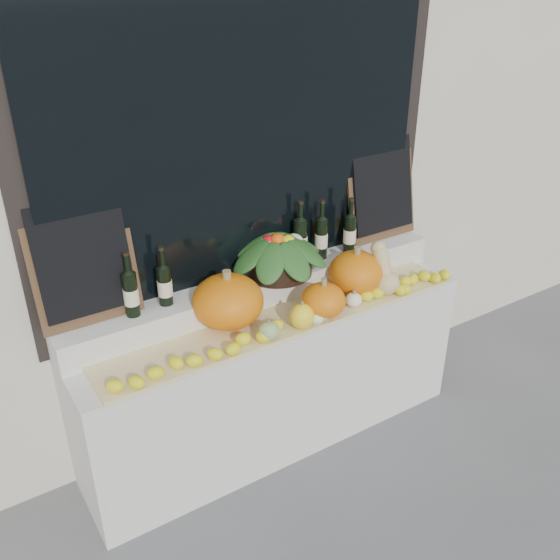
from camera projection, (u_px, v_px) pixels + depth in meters
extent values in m
cube|color=beige|center=(200.00, 34.00, 3.33)|extent=(7.00, 0.90, 4.50)
cube|color=black|center=(243.00, 117.00, 3.16)|extent=(2.40, 0.04, 2.10)
cube|color=black|center=(246.00, 119.00, 3.14)|extent=(2.20, 0.02, 2.00)
cube|color=silver|center=(273.00, 377.00, 3.66)|extent=(2.30, 0.55, 0.88)
cube|color=silver|center=(259.00, 289.00, 3.52)|extent=(2.30, 0.25, 0.16)
cube|color=tan|center=(285.00, 321.00, 3.35)|extent=(2.10, 0.32, 0.02)
ellipsoid|color=orange|center=(228.00, 301.00, 3.23)|extent=(0.42, 0.42, 0.28)
ellipsoid|color=orange|center=(356.00, 272.00, 3.55)|extent=(0.35, 0.35, 0.24)
ellipsoid|color=orange|center=(323.00, 300.00, 3.33)|extent=(0.25, 0.25, 0.19)
ellipsoid|color=#CFB77A|center=(386.00, 283.00, 3.56)|extent=(0.15, 0.15, 0.14)
cylinder|color=#CFB77A|center=(382.00, 262.00, 3.54)|extent=(0.09, 0.14, 0.18)
sphere|color=#CFB77A|center=(378.00, 248.00, 3.54)|extent=(0.09, 0.09, 0.09)
ellipsoid|color=#2D6D20|center=(321.00, 314.00, 3.30)|extent=(0.10, 0.10, 0.09)
cylinder|color=olive|center=(321.00, 305.00, 3.27)|extent=(0.02, 0.02, 0.02)
ellipsoid|color=#2D6D20|center=(269.00, 331.00, 3.15)|extent=(0.11, 0.11, 0.10)
cylinder|color=olive|center=(269.00, 321.00, 3.12)|extent=(0.02, 0.02, 0.02)
ellipsoid|color=#FFFCCB|center=(316.00, 316.00, 3.29)|extent=(0.10, 0.10, 0.08)
cylinder|color=olive|center=(316.00, 308.00, 3.27)|extent=(0.02, 0.02, 0.02)
ellipsoid|color=yellow|center=(302.00, 316.00, 3.23)|extent=(0.13, 0.13, 0.14)
cylinder|color=olive|center=(302.00, 303.00, 3.19)|extent=(0.02, 0.02, 0.02)
ellipsoid|color=#FFFCCB|center=(354.00, 300.00, 3.44)|extent=(0.09, 0.09, 0.08)
cylinder|color=olive|center=(354.00, 292.00, 3.42)|extent=(0.02, 0.02, 0.02)
cylinder|color=black|center=(278.00, 263.00, 3.50)|extent=(0.39, 0.39, 0.12)
cylinder|color=black|center=(131.00, 294.00, 3.07)|extent=(0.07, 0.07, 0.23)
cylinder|color=black|center=(127.00, 264.00, 2.99)|extent=(0.03, 0.03, 0.10)
cylinder|color=beige|center=(131.00, 296.00, 3.07)|extent=(0.08, 0.08, 0.08)
cylinder|color=black|center=(126.00, 254.00, 2.96)|extent=(0.03, 0.03, 0.02)
cylinder|color=black|center=(165.00, 286.00, 3.17)|extent=(0.07, 0.07, 0.21)
cylinder|color=black|center=(162.00, 259.00, 3.10)|extent=(0.03, 0.03, 0.10)
cylinder|color=beige|center=(165.00, 288.00, 3.18)|extent=(0.08, 0.08, 0.08)
cylinder|color=black|center=(161.00, 249.00, 3.07)|extent=(0.03, 0.03, 0.02)
cylinder|color=black|center=(300.00, 241.00, 3.57)|extent=(0.08, 0.08, 0.27)
cylinder|color=black|center=(301.00, 212.00, 3.49)|extent=(0.03, 0.03, 0.10)
cylinder|color=beige|center=(300.00, 243.00, 3.58)|extent=(0.08, 0.08, 0.08)
cylinder|color=black|center=(301.00, 202.00, 3.46)|extent=(0.03, 0.03, 0.02)
cylinder|color=black|center=(321.00, 239.00, 3.63)|extent=(0.07, 0.07, 0.25)
cylinder|color=black|center=(322.00, 211.00, 3.55)|extent=(0.03, 0.03, 0.10)
cylinder|color=beige|center=(321.00, 240.00, 3.64)|extent=(0.08, 0.08, 0.08)
cylinder|color=black|center=(322.00, 202.00, 3.52)|extent=(0.03, 0.03, 0.02)
cylinder|color=black|center=(350.00, 234.00, 3.71)|extent=(0.07, 0.07, 0.23)
cylinder|color=black|center=(351.00, 209.00, 3.63)|extent=(0.03, 0.03, 0.10)
cylinder|color=beige|center=(350.00, 236.00, 3.71)|extent=(0.08, 0.08, 0.08)
cylinder|color=black|center=(352.00, 200.00, 3.60)|extent=(0.03, 0.03, 0.02)
cube|color=#4C331E|center=(83.00, 263.00, 2.95)|extent=(0.50, 0.14, 0.61)
cube|color=black|center=(83.00, 258.00, 2.93)|extent=(0.44, 0.13, 0.55)
cube|color=#4C331E|center=(381.00, 190.00, 3.82)|extent=(0.50, 0.14, 0.61)
cube|color=black|center=(383.00, 186.00, 3.79)|extent=(0.44, 0.13, 0.55)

